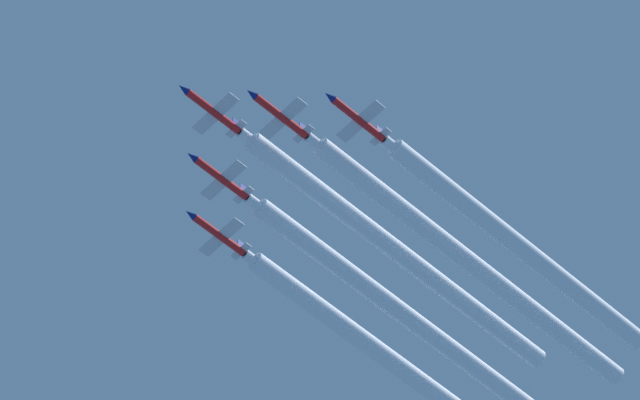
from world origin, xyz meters
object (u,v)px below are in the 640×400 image
Objects in this scene: jet_outer_right at (217,234)px; jet_lead at (211,110)px; jet_right_wingman at (219,177)px; jet_outer_left at (357,118)px; jet_left_wingman at (279,115)px.

jet_lead is at bearing 136.07° from jet_outer_right.
jet_lead reaches higher than jet_outer_right.
jet_right_wingman reaches higher than jet_outer_left.
jet_right_wingman is at bearing 18.06° from jet_outer_left.
jet_lead is at bearing 47.00° from jet_outer_left.
jet_outer_right is (15.29, -14.73, -1.95)m from jet_lead.
jet_outer_right is (7.65, -6.38, -0.94)m from jet_right_wingman.
jet_lead is 21.32m from jet_outer_right.
jet_outer_left is at bearing -133.21° from jet_left_wingman.
jet_right_wingman is 10.01m from jet_outer_right.
jet_right_wingman is (14.39, -1.04, 0.16)m from jet_left_wingman.
jet_outer_left is 29.82m from jet_outer_right.
jet_outer_left is 1.00× the size of jet_outer_right.
jet_left_wingman is 1.00× the size of jet_right_wingman.
jet_outer_left is (-14.52, -15.57, -1.98)m from jet_lead.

